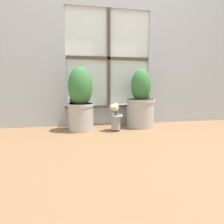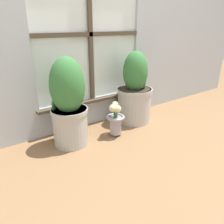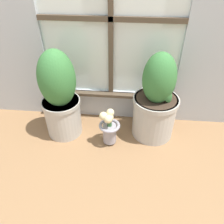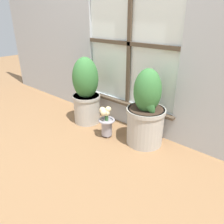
{
  "view_description": "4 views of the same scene",
  "coord_description": "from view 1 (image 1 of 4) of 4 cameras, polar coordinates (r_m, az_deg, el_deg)",
  "views": [
    {
      "loc": [
        -0.34,
        -1.7,
        0.51
      ],
      "look_at": [
        -0.0,
        0.26,
        0.2
      ],
      "focal_mm": 28.0,
      "sensor_mm": 36.0,
      "label": 1
    },
    {
      "loc": [
        -0.99,
        -1.23,
        0.91
      ],
      "look_at": [
        0.05,
        0.24,
        0.18
      ],
      "focal_mm": 35.0,
      "sensor_mm": 36.0,
      "label": 2
    },
    {
      "loc": [
        0.16,
        -1.05,
        1.22
      ],
      "look_at": [
        0.03,
        0.22,
        0.24
      ],
      "focal_mm": 35.0,
      "sensor_mm": 36.0,
      "label": 3
    },
    {
      "loc": [
        1.27,
        -1.19,
        1.09
      ],
      "look_at": [
        0.03,
        0.22,
        0.24
      ],
      "focal_mm": 35.0,
      "sensor_mm": 36.0,
      "label": 4
    }
  ],
  "objects": [
    {
      "name": "flower_vase",
      "position": [
        1.92,
        1.17,
        -1.56
      ],
      "size": [
        0.16,
        0.16,
        0.31
      ],
      "color": "#99939E",
      "rests_on": "ground_plane"
    },
    {
      "name": "ground_plane",
      "position": [
        1.81,
        1.45,
        -7.39
      ],
      "size": [
        10.0,
        10.0,
        0.0
      ],
      "primitive_type": "plane",
      "color": "olive"
    },
    {
      "name": "potted_plant_left",
      "position": [
        1.96,
        -10.23,
        3.85
      ],
      "size": [
        0.3,
        0.3,
        0.7
      ],
      "color": "#B7B2A8",
      "rests_on": "ground_plane"
    },
    {
      "name": "potted_plant_right",
      "position": [
        2.13,
        9.29,
        3.04
      ],
      "size": [
        0.34,
        0.34,
        0.69
      ],
      "color": "#B7B2A8",
      "rests_on": "ground_plane"
    },
    {
      "name": "wall_with_window",
      "position": [
        2.37,
        -1.17,
        27.82
      ],
      "size": [
        4.4,
        0.1,
        2.5
      ],
      "color": "#B2B7BC",
      "rests_on": "ground_plane"
    }
  ]
}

